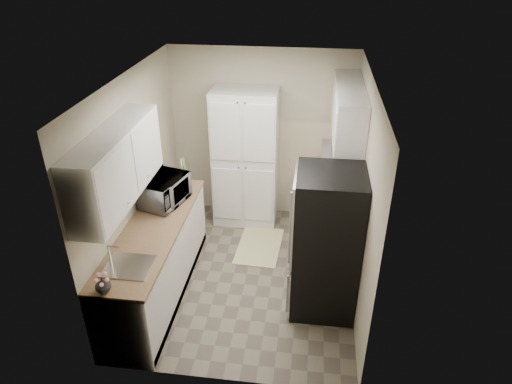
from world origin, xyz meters
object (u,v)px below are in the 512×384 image
electric_range (326,231)px  refrigerator (326,244)px  pantry_cabinet (245,159)px  wine_bottle (164,176)px  toaster_oven (335,161)px  microwave (165,191)px

electric_range → refrigerator: refrigerator is taller
pantry_cabinet → wine_bottle: size_ratio=6.65×
wine_bottle → toaster_oven: wine_bottle is taller
microwave → electric_range: bearing=-66.8°
pantry_cabinet → toaster_oven: bearing=1.1°
wine_bottle → toaster_oven: (2.20, 0.84, -0.04)m
wine_bottle → toaster_oven: 2.36m
wine_bottle → toaster_oven: size_ratio=0.76×
electric_range → pantry_cabinet: bearing=141.8°
toaster_oven → wine_bottle: bearing=-154.5°
electric_range → wine_bottle: size_ratio=3.76×
microwave → wine_bottle: microwave is taller
electric_range → wine_bottle: bearing=176.9°
pantry_cabinet → toaster_oven: size_ratio=5.06×
toaster_oven → refrigerator: bearing=-89.4°
refrigerator → microwave: 2.02m
electric_range → microwave: bearing=-171.7°
refrigerator → wine_bottle: (-2.08, 0.91, 0.22)m
refrigerator → toaster_oven: bearing=85.9°
electric_range → toaster_oven: 1.10m
electric_range → wine_bottle: 2.20m
pantry_cabinet → microwave: size_ratio=3.32×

